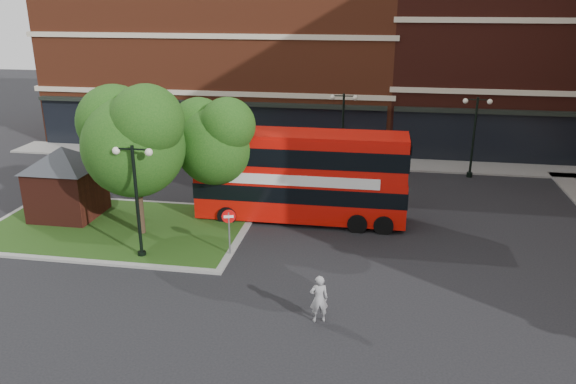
% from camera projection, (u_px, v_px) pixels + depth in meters
% --- Properties ---
extents(ground, '(120.00, 120.00, 0.00)m').
position_uv_depth(ground, '(266.00, 270.00, 23.17)').
color(ground, black).
rests_on(ground, ground).
extents(pavement_far, '(44.00, 3.00, 0.12)m').
position_uv_depth(pavement_far, '(315.00, 160.00, 38.51)').
color(pavement_far, slate).
rests_on(pavement_far, ground).
extents(terrace_far_left, '(26.00, 12.00, 14.00)m').
position_uv_depth(terrace_far_left, '(227.00, 46.00, 44.47)').
color(terrace_far_left, brown).
rests_on(terrace_far_left, ground).
extents(terrace_far_right, '(18.00, 12.00, 16.00)m').
position_uv_depth(terrace_far_right, '(520.00, 36.00, 40.70)').
color(terrace_far_right, '#471911').
rests_on(terrace_far_right, ground).
extents(traffic_island, '(12.60, 7.60, 0.15)m').
position_uv_depth(traffic_island, '(117.00, 228.00, 27.19)').
color(traffic_island, gray).
rests_on(traffic_island, ground).
extents(kiosk, '(6.51, 6.51, 3.60)m').
position_uv_depth(kiosk, '(65.00, 174.00, 27.85)').
color(kiosk, '#471911').
rests_on(kiosk, traffic_island).
extents(tree_island_west, '(5.40, 4.71, 7.21)m').
position_uv_depth(tree_island_west, '(132.00, 136.00, 25.02)').
color(tree_island_west, '#2D2116').
rests_on(tree_island_west, ground).
extents(tree_island_east, '(4.46, 3.90, 6.29)m').
position_uv_depth(tree_island_east, '(214.00, 138.00, 27.05)').
color(tree_island_east, '#2D2116').
rests_on(tree_island_east, ground).
extents(lamp_island, '(1.72, 0.36, 5.00)m').
position_uv_depth(lamp_island, '(137.00, 196.00, 23.28)').
color(lamp_island, black).
rests_on(lamp_island, ground).
extents(lamp_far_left, '(1.72, 0.36, 5.00)m').
position_uv_depth(lamp_far_left, '(343.00, 128.00, 35.43)').
color(lamp_far_left, black).
rests_on(lamp_far_left, ground).
extents(lamp_far_right, '(1.72, 0.36, 5.00)m').
position_uv_depth(lamp_far_right, '(474.00, 133.00, 34.18)').
color(lamp_far_right, black).
rests_on(lamp_far_right, ground).
extents(bus, '(10.34, 2.44, 3.95)m').
position_uv_depth(bus, '(301.00, 171.00, 27.54)').
color(bus, red).
rests_on(bus, ground).
extents(woman, '(0.72, 0.57, 1.75)m').
position_uv_depth(woman, '(319.00, 299.00, 19.22)').
color(woman, gray).
rests_on(woman, ground).
extents(car_silver, '(3.93, 1.67, 1.33)m').
position_uv_depth(car_silver, '(264.00, 151.00, 38.38)').
color(car_silver, '#B1B4B9').
rests_on(car_silver, ground).
extents(car_white, '(4.62, 1.94, 1.48)m').
position_uv_depth(car_white, '(357.00, 160.00, 35.96)').
color(car_white, white).
rests_on(car_white, ground).
extents(no_entry_sign, '(0.59, 0.21, 2.16)m').
position_uv_depth(no_entry_sign, '(229.00, 223.00, 23.85)').
color(no_entry_sign, slate).
rests_on(no_entry_sign, ground).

